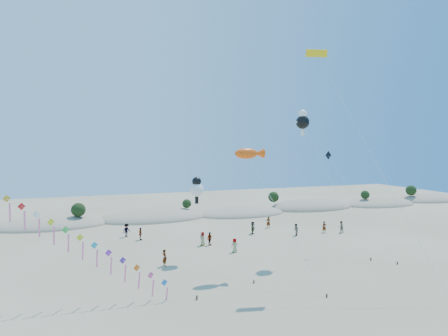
# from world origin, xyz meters

# --- Properties ---
(dune_ridge) EXTENTS (145.30, 11.49, 5.57)m
(dune_ridge) POSITION_xyz_m (1.06, 45.14, 0.11)
(dune_ridge) COLOR gray
(dune_ridge) RESTS_ON ground
(kite_train) EXTENTS (27.36, 7.85, 16.96)m
(kite_train) POSITION_xyz_m (-16.57, 13.58, 8.54)
(kite_train) COLOR #3F2D1E
(kite_train) RESTS_ON ground
(fish_kite) EXTENTS (4.70, 9.63, 12.30)m
(fish_kite) POSITION_xyz_m (5.08, 15.37, 11.72)
(fish_kite) COLOR #3F2D1E
(fish_kite) RESTS_ON ground
(cartoon_kite_low) EXTENTS (3.65, 9.93, 9.11)m
(cartoon_kite_low) POSITION_xyz_m (0.94, 20.39, 7.87)
(cartoon_kite_low) COLOR #3F2D1E
(cartoon_kite_low) RESTS_ON ground
(cartoon_kite_high) EXTENTS (6.84, 5.68, 16.62)m
(cartoon_kite_high) POSITION_xyz_m (12.83, 18.07, 15.36)
(cartoon_kite_high) COLOR #3F2D1E
(cartoon_kite_high) RESTS_ON ground
(parafoil_kite) EXTENTS (6.29, 12.01, 21.99)m
(parafoil_kite) POSITION_xyz_m (11.25, 12.60, 21.07)
(parafoil_kite) COLOR #3F2D1E
(parafoil_kite) RESTS_ON ground
(dark_kite) EXTENTS (3.75, 8.17, 11.91)m
(dark_kite) POSITION_xyz_m (17.94, 17.08, 8.46)
(dark_kite) COLOR #3F2D1E
(dark_kite) RESTS_ON ground
(beachgoers) EXTENTS (30.44, 15.26, 1.81)m
(beachgoers) POSITION_xyz_m (7.40, 27.34, 0.86)
(beachgoers) COLOR slate
(beachgoers) RESTS_ON ground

